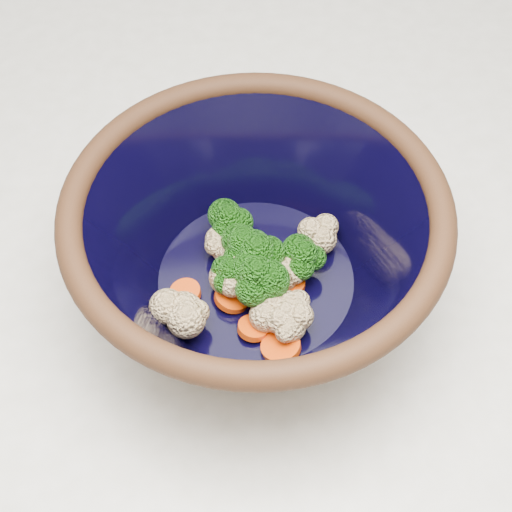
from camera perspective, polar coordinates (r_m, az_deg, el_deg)
ground at (r=1.50m, az=-0.56°, el=-18.94°), size 3.00×3.00×0.00m
counter at (r=1.08m, az=-0.75°, el=-11.88°), size 1.20×1.20×0.90m
mixing_bowl at (r=0.58m, az=-0.00°, el=0.75°), size 0.33×0.33×0.13m
vegetable_pile at (r=0.59m, az=-0.23°, el=-0.99°), size 0.15×0.15×0.06m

